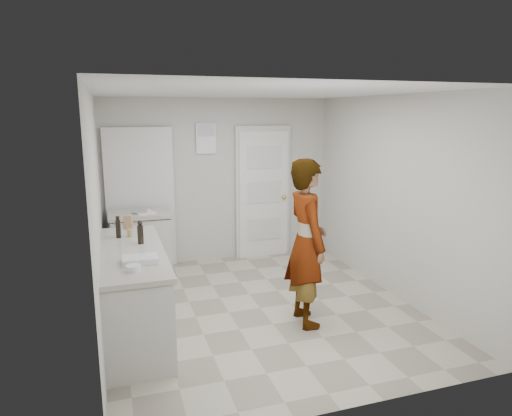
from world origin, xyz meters
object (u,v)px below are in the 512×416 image
object	(u,v)px
oil_cruet_a	(140,233)
baking_dish	(140,260)
oil_cruet_b	(118,227)
egg_bowl	(133,268)
cake_mix_box	(128,222)
spice_jar	(130,233)
person	(307,243)

from	to	relation	value
oil_cruet_a	baking_dish	xyz separation A→B (m)	(-0.05, -0.63, -0.09)
oil_cruet_b	egg_bowl	distance (m)	1.18
cake_mix_box	spice_jar	xyz separation A→B (m)	(0.00, -0.36, -0.04)
oil_cruet_a	egg_bowl	size ratio (longest dim) A/B	1.88
person	egg_bowl	world-z (taller)	person
oil_cruet_b	oil_cruet_a	bearing A→B (deg)	-55.48
cake_mix_box	oil_cruet_b	size ratio (longest dim) A/B	0.65
baking_dish	egg_bowl	distance (m)	0.23
cake_mix_box	egg_bowl	size ratio (longest dim) A/B	1.21
baking_dish	oil_cruet_a	bearing A→B (deg)	85.42
baking_dish	egg_bowl	bearing A→B (deg)	-108.52
person	baking_dish	size ratio (longest dim) A/B	5.58
spice_jar	egg_bowl	bearing A→B (deg)	-91.52
egg_bowl	oil_cruet_b	bearing A→B (deg)	94.54
person	oil_cruet_a	size ratio (longest dim) A/B	7.21
spice_jar	oil_cruet_b	world-z (taller)	oil_cruet_b
cake_mix_box	person	bearing A→B (deg)	-13.65
spice_jar	baking_dish	size ratio (longest dim) A/B	0.27
spice_jar	oil_cruet_a	size ratio (longest dim) A/B	0.34
person	oil_cruet_b	bearing A→B (deg)	70.21
baking_dish	oil_cruet_b	bearing A→B (deg)	99.97
oil_cruet_a	oil_cruet_b	bearing A→B (deg)	124.52
oil_cruet_a	baking_dish	bearing A→B (deg)	-94.58
egg_bowl	cake_mix_box	bearing A→B (deg)	88.97
person	oil_cruet_b	size ratio (longest dim) A/B	7.31
baking_dish	egg_bowl	world-z (taller)	baking_dish
oil_cruet_a	oil_cruet_b	distance (m)	0.38
person	oil_cruet_b	world-z (taller)	person
person	baking_dish	distance (m)	1.76
oil_cruet_b	baking_dish	size ratio (longest dim) A/B	0.76
person	baking_dish	bearing A→B (deg)	97.76
baking_dish	egg_bowl	xyz separation A→B (m)	(-0.07, -0.22, 0.00)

